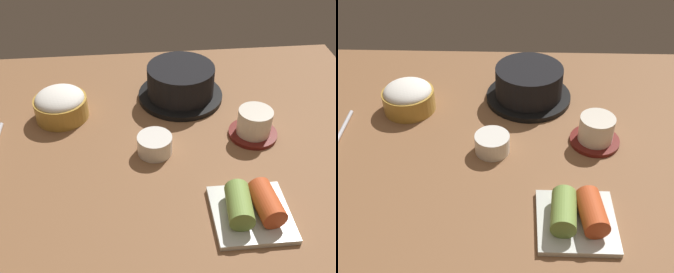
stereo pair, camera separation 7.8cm
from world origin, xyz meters
The scene contains 6 objects.
dining_table centered at (0.00, 0.00, 1.00)cm, with size 100.00×76.00×2.00cm, color brown.
stone_pot centered at (6.56, 15.60, 5.83)cm, with size 19.07×19.07×7.84cm.
rice_bowl centered at (-19.49, 10.74, 5.22)cm, with size 11.15×11.15×6.48cm.
tea_cup_with_saucer centered at (19.51, 0.51, 4.77)cm, with size 9.81×9.81×5.94cm.
banchan_cup_center centered at (-0.62, -2.75, 3.97)cm, with size 6.69×6.69×3.69cm.
kimchi_plate centered at (13.78, -20.16, 4.03)cm, with size 12.59×12.59×5.03cm.
Camera 2 is at (3.86, -62.72, 54.49)cm, focal length 43.91 mm.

